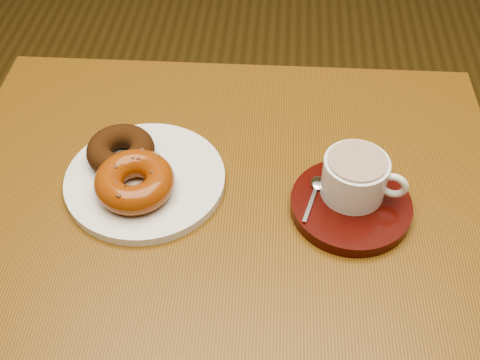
# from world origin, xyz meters

# --- Properties ---
(ground) EXTENTS (6.00, 6.00, 0.00)m
(ground) POSITION_xyz_m (0.00, 0.00, 0.00)
(ground) COLOR #503C19
(ground) RESTS_ON ground
(cafe_table) EXTENTS (0.82, 0.62, 0.76)m
(cafe_table) POSITION_xyz_m (-0.21, -0.26, 0.64)
(cafe_table) COLOR brown
(cafe_table) RESTS_ON ground
(donut_plate) EXTENTS (0.30, 0.30, 0.01)m
(donut_plate) POSITION_xyz_m (-0.33, -0.25, 0.76)
(donut_plate) COLOR silver
(donut_plate) RESTS_ON cafe_table
(donut_cinnamon) EXTENTS (0.11, 0.11, 0.04)m
(donut_cinnamon) POSITION_xyz_m (-0.37, -0.22, 0.79)
(donut_cinnamon) COLOR #32190A
(donut_cinnamon) RESTS_ON donut_plate
(donut_caramel) EXTENTS (0.12, 0.12, 0.04)m
(donut_caramel) POSITION_xyz_m (-0.33, -0.28, 0.79)
(donut_caramel) COLOR #7E380D
(donut_caramel) RESTS_ON donut_plate
(saucer) EXTENTS (0.22, 0.22, 0.02)m
(saucer) POSITION_xyz_m (-0.03, -0.28, 0.77)
(saucer) COLOR black
(saucer) RESTS_ON cafe_table
(coffee_cup) EXTENTS (0.12, 0.09, 0.06)m
(coffee_cup) POSITION_xyz_m (-0.03, -0.26, 0.81)
(coffee_cup) COLOR silver
(coffee_cup) RESTS_ON saucer
(teaspoon) EXTENTS (0.03, 0.09, 0.01)m
(teaspoon) POSITION_xyz_m (-0.08, -0.26, 0.78)
(teaspoon) COLOR silver
(teaspoon) RESTS_ON saucer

